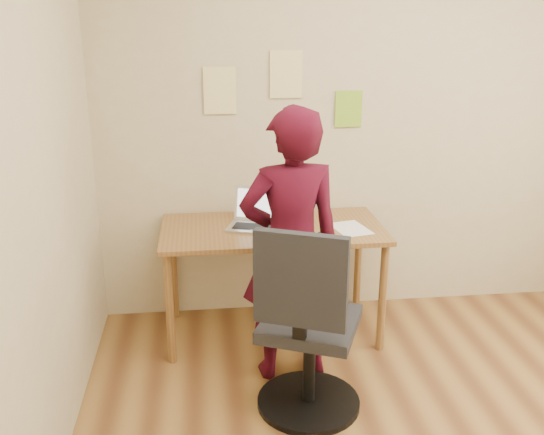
{
  "coord_description": "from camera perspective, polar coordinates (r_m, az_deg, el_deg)",
  "views": [
    {
      "loc": [
        -1.04,
        -2.2,
        2.01
      ],
      "look_at": [
        -0.67,
        0.95,
        0.95
      ],
      "focal_mm": 40.0,
      "sensor_mm": 36.0,
      "label": 1
    }
  ],
  "objects": [
    {
      "name": "phone",
      "position": [
        3.71,
        5.21,
        -1.57
      ],
      "size": [
        0.1,
        0.12,
        0.01
      ],
      "rotation": [
        0.0,
        0.0,
        0.55
      ],
      "color": "black",
      "rests_on": "desk"
    },
    {
      "name": "wall_note_mid",
      "position": [
        4.0,
        1.34,
        13.32
      ],
      "size": [
        0.21,
        0.0,
        0.3
      ],
      "primitive_type": "cube",
      "color": "#EDD98E",
      "rests_on": "room"
    },
    {
      "name": "wall_note_right",
      "position": [
        4.1,
        7.21,
        10.09
      ],
      "size": [
        0.18,
        0.0,
        0.24
      ],
      "primitive_type": "cube",
      "color": "#85B929",
      "rests_on": "room"
    },
    {
      "name": "desk",
      "position": [
        3.86,
        0.04,
        -2.14
      ],
      "size": [
        1.4,
        0.7,
        0.74
      ],
      "color": "brown",
      "rests_on": "ground"
    },
    {
      "name": "office_chair",
      "position": [
        3.15,
        3.3,
        -11.07
      ],
      "size": [
        0.62,
        0.63,
        1.07
      ],
      "rotation": [
        0.0,
        0.0,
        -0.41
      ],
      "color": "black",
      "rests_on": "ground"
    },
    {
      "name": "room",
      "position": [
        2.53,
        17.98,
        2.37
      ],
      "size": [
        3.58,
        3.58,
        2.78
      ],
      "color": "brown",
      "rests_on": "ground"
    },
    {
      "name": "paper_sheet",
      "position": [
        3.83,
        7.41,
        -1.03
      ],
      "size": [
        0.25,
        0.32,
        0.0
      ],
      "primitive_type": "cube",
      "rotation": [
        0.0,
        0.0,
        0.22
      ],
      "color": "white",
      "rests_on": "desk"
    },
    {
      "name": "wall_note_left",
      "position": [
        3.97,
        -4.93,
        11.82
      ],
      "size": [
        0.21,
        0.0,
        0.3
      ],
      "primitive_type": "cube",
      "color": "#EDD98E",
      "rests_on": "room"
    },
    {
      "name": "person",
      "position": [
        3.37,
        1.78,
        -2.8
      ],
      "size": [
        0.62,
        0.44,
        1.58
      ],
      "primitive_type": "imported",
      "rotation": [
        0.0,
        0.0,
        3.26
      ],
      "color": "#390715",
      "rests_on": "ground"
    },
    {
      "name": "laptop",
      "position": [
        3.84,
        -1.56,
        -0.08
      ],
      "size": [
        0.39,
        0.37,
        0.23
      ],
      "rotation": [
        0.0,
        0.0,
        -0.33
      ],
      "color": "#B7B7BE",
      "rests_on": "desk"
    }
  ]
}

